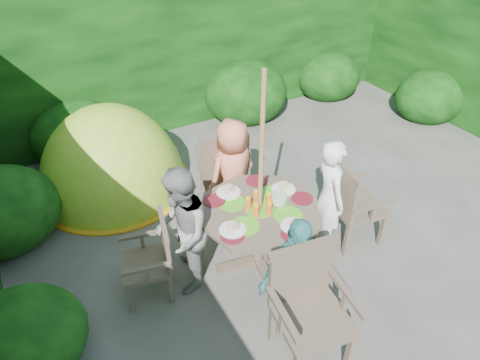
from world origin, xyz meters
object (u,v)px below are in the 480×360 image
garden_chair_back (224,168)px  child_back (233,173)px  parasol_pole (260,180)px  garden_chair_right (351,202)px  garden_chair_left (153,258)px  patio_table (260,218)px  child_front (294,275)px  child_right (329,197)px  dome_tent (117,186)px  garden_chair_front (308,305)px  child_left (182,232)px

garden_chair_back → child_back: child_back is taller
parasol_pole → garden_chair_right: 1.23m
garden_chair_right → garden_chair_left: 2.20m
patio_table → garden_chair_left: bearing=171.3°
garden_chair_right → child_front: 1.35m
garden_chair_back → child_right: size_ratio=0.76×
child_right → dome_tent: 2.94m
patio_table → child_right: bearing=-9.1°
parasol_pole → garden_chair_left: size_ratio=2.60×
child_right → child_back: (-0.67, 0.92, -0.02)m
child_right → patio_table: bearing=95.0°
child_right → garden_chair_back: bearing=41.8°
patio_table → child_back: bearing=81.3°
garden_chair_front → child_right: 1.36m
garden_chair_back → dome_tent: (-1.12, 1.05, -0.55)m
child_right → child_left: 1.60m
patio_table → dome_tent: size_ratio=0.61×
patio_table → child_right: (0.79, -0.13, 0.06)m
garden_chair_left → child_back: child_back is taller
dome_tent → child_front: bearing=-92.2°
garden_chair_right → garden_chair_left: size_ratio=1.18×
dome_tent → garden_chair_front: bearing=-94.3°
garden_chair_right → garden_chair_back: size_ratio=0.97×
garden_chair_left → child_front: child_front is taller
child_left → garden_chair_right: bearing=104.6°
patio_table → child_front: bearing=-99.3°
patio_table → child_left: (-0.79, 0.12, 0.06)m
garden_chair_back → child_left: bearing=62.7°
patio_table → garden_chair_right: (1.07, -0.17, -0.09)m
garden_chair_back → child_right: (0.63, -1.20, 0.13)m
garden_chair_right → garden_chair_front: 1.54m
child_left → child_front: (0.67, -0.92, -0.07)m
patio_table → garden_chair_front: size_ratio=1.40×
garden_chair_back → child_left: 1.35m
garden_chair_front → child_right: bearing=52.6°
child_right → child_back: size_ratio=1.02×
patio_table → child_back: 0.80m
patio_table → garden_chair_back: (0.15, 1.08, -0.07)m
child_right → dome_tent: child_right is taller
patio_table → garden_chair_right: garden_chair_right is taller
parasol_pole → child_right: bearing=-9.0°
dome_tent → garden_chair_left: bearing=-111.9°
child_right → child_front: bearing=140.1°
parasol_pole → child_front: parasol_pole is taller
patio_table → parasol_pole: 0.47m
garden_chair_right → dome_tent: (-2.04, 2.30, -0.53)m
patio_table → dome_tent: (-0.97, 2.13, -0.63)m
garden_chair_right → child_right: child_right is taller
garden_chair_right → dome_tent: 3.12m
patio_table → child_left: size_ratio=1.06×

